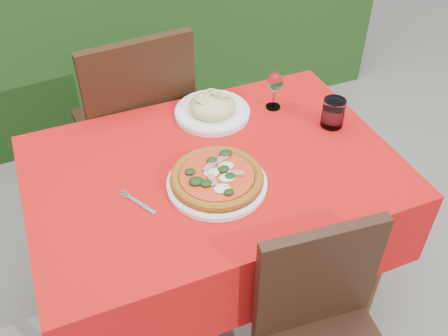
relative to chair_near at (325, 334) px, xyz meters
name	(u,v)px	position (x,y,z in m)	size (l,w,h in m)	color
ground	(216,292)	(-0.13, 0.59, -0.49)	(60.00, 60.00, 0.00)	#66625C
dining_table	(214,196)	(-0.13, 0.59, 0.10)	(1.26, 0.86, 0.75)	#4B3218
chair_near	(325,334)	(0.00, 0.00, 0.00)	(0.42, 0.42, 0.86)	black
chair_far	(137,121)	(-0.26, 1.17, 0.09)	(0.49, 0.49, 1.01)	black
pizza_plate	(217,179)	(-0.16, 0.49, 0.28)	(0.35, 0.35, 0.06)	white
pasta_plate	(212,108)	(-0.02, 0.87, 0.28)	(0.29, 0.29, 0.08)	white
water_glass	(333,114)	(0.37, 0.63, 0.30)	(0.08, 0.08, 0.11)	silver
wine_glass	(275,83)	(0.22, 0.82, 0.37)	(0.06, 0.06, 0.16)	silver
fork	(141,205)	(-0.41, 0.49, 0.26)	(0.02, 0.17, 0.00)	silver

